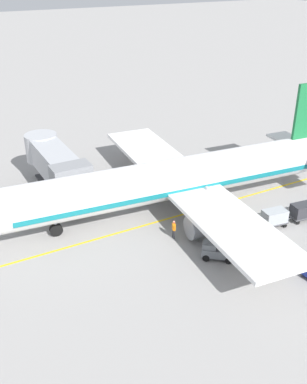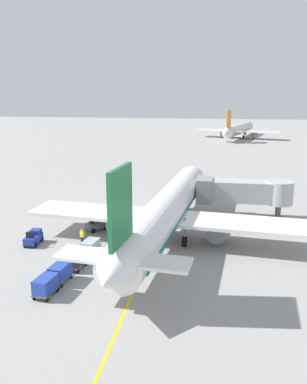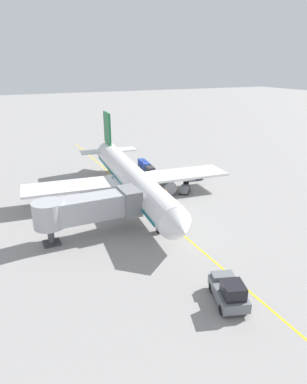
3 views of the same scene
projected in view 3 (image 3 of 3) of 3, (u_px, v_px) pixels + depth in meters
The scene contains 14 objects.
ground_plane at pixel (140, 198), 50.31m from camera, with size 400.00×400.00×0.00m, color gray.
gate_lead_in_line at pixel (140, 198), 50.31m from camera, with size 0.24×80.00×0.01m, color gold.
parked_airliner at pixel (131, 178), 49.20m from camera, with size 30.36×37.35×10.63m.
jet_bridge at pixel (89, 208), 38.20m from camera, with size 11.91×3.50×4.98m.
pushback_tractor at pixel (229, 291), 27.97m from camera, with size 3.45×4.86×2.40m.
baggage_tug_lead at pixel (185, 189), 52.14m from camera, with size 2.52×2.69×1.62m.
baggage_tug_trailing at pixel (197, 175), 58.73m from camera, with size 1.37×2.55×1.62m.
baggage_cart_front at pixel (156, 175), 57.61m from camera, with size 1.57×2.96×1.58m.
baggage_cart_second_in_train at pixel (150, 170), 60.32m from camera, with size 1.57×2.96×1.58m.
baggage_cart_third_in_train at pixel (146, 166), 62.79m from camera, with size 1.57×2.96×1.58m.
baggage_cart_tail_end at pixel (142, 163), 64.86m from camera, with size 1.57×2.96×1.58m.
ground_crew_wing_walker at pixel (152, 187), 52.06m from camera, with size 0.60×0.54×1.69m.
ground_crew_loader at pixel (166, 194), 49.17m from camera, with size 0.72×0.33×1.69m.
ground_crew_marshaller at pixel (173, 178), 56.00m from camera, with size 0.70×0.37×1.69m.
Camera 3 is at (18.11, 43.19, 18.52)m, focal length 32.06 mm.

